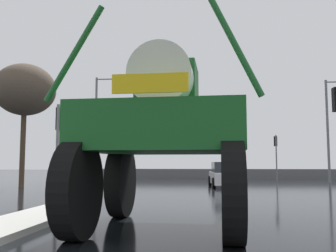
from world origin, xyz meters
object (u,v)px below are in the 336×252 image
object	(u,v)px
streetlight_far_right	(330,124)
streetlight_far_left	(98,123)
traffic_signal_far_left	(276,147)
oversize_sprayer	(166,136)
sedan_ahead	(225,175)
traffic_signal_near_left	(59,131)
bare_tree_left	(25,90)
traffic_signal_far_right	(227,145)

from	to	relation	value
streetlight_far_right	streetlight_far_left	bearing A→B (deg)	177.41
traffic_signal_far_left	streetlight_far_left	distance (m)	15.12
oversize_sprayer	sedan_ahead	bearing A→B (deg)	-5.49
oversize_sprayer	traffic_signal_far_left	distance (m)	25.37
oversize_sprayer	traffic_signal_far_left	bearing A→B (deg)	-13.31
oversize_sprayer	traffic_signal_near_left	distance (m)	6.61
streetlight_far_right	bare_tree_left	size ratio (longest dim) A/B	1.02
oversize_sprayer	traffic_signal_near_left	size ratio (longest dim) A/B	1.45
traffic_signal_near_left	traffic_signal_far_left	bearing A→B (deg)	60.36
traffic_signal_far_left	streetlight_far_left	xyz separation A→B (m)	(-14.67, -3.10, 1.95)
oversize_sprayer	streetlight_far_right	distance (m)	22.98
traffic_signal_near_left	streetlight_far_right	bearing A→B (deg)	47.32
streetlight_far_right	oversize_sprayer	bearing A→B (deg)	-115.99
sedan_ahead	streetlight_far_right	bearing A→B (deg)	-61.57
traffic_signal_near_left	streetlight_far_right	size ratio (longest dim) A/B	0.47
sedan_ahead	traffic_signal_near_left	distance (m)	12.53
oversize_sprayer	traffic_signal_far_right	distance (m)	24.62
oversize_sprayer	traffic_signal_far_left	size ratio (longest dim) A/B	1.37
streetlight_far_right	bare_tree_left	bearing A→B (deg)	-160.30
sedan_ahead	bare_tree_left	xyz separation A→B (m)	(-12.25, -2.04, 5.20)
traffic_signal_near_left	traffic_signal_far_right	distance (m)	20.90
traffic_signal_far_right	streetlight_far_left	xyz separation A→B (m)	(-10.58, -3.09, 1.76)
sedan_ahead	traffic_signal_near_left	size ratio (longest dim) A/B	1.17
traffic_signal_near_left	sedan_ahead	bearing A→B (deg)	58.27
oversize_sprayer	traffic_signal_far_left	xyz separation A→B (m)	(6.69, 24.47, 0.71)
streetlight_far_left	streetlight_far_right	world-z (taller)	streetlight_far_left
sedan_ahead	streetlight_far_left	size ratio (longest dim) A/B	0.50
sedan_ahead	streetlight_far_right	distance (m)	10.22
bare_tree_left	traffic_signal_near_left	bearing A→B (deg)	-55.95
oversize_sprayer	sedan_ahead	distance (m)	15.53
bare_tree_left	sedan_ahead	bearing A→B (deg)	9.43
traffic_signal_far_right	streetlight_far_left	world-z (taller)	streetlight_far_left
traffic_signal_far_right	bare_tree_left	distance (m)	17.27
traffic_signal_far_right	streetlight_far_right	bearing A→B (deg)	-27.75
oversize_sprayer	sedan_ahead	size ratio (longest dim) A/B	1.24
oversize_sprayer	traffic_signal_far_right	size ratio (longest dim) A/B	1.28
sedan_ahead	traffic_signal_far_left	world-z (taller)	traffic_signal_far_left
streetlight_far_left	bare_tree_left	bearing A→B (deg)	-105.63
traffic_signal_far_left	streetlight_far_left	size ratio (longest dim) A/B	0.45
sedan_ahead	traffic_signal_far_right	xyz separation A→B (m)	(0.59, 9.13, 2.26)
oversize_sprayer	bare_tree_left	distance (m)	17.22
oversize_sprayer	traffic_signal_far_right	bearing A→B (deg)	-4.09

